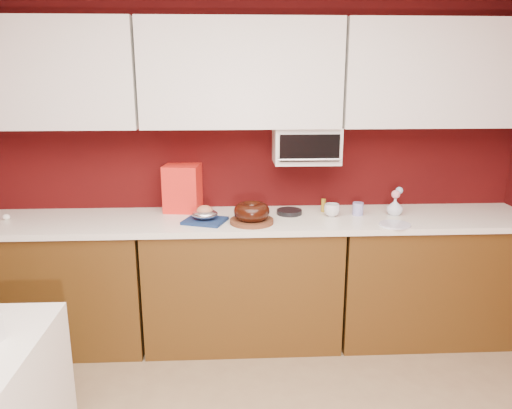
{
  "coord_description": "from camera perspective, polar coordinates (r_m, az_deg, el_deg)",
  "views": [
    {
      "loc": [
        -0.07,
        -1.32,
        1.85
      ],
      "look_at": [
        0.09,
        1.84,
        1.02
      ],
      "focal_mm": 35.0,
      "sensor_mm": 36.0,
      "label": 1
    }
  ],
  "objects": [
    {
      "name": "wall_back",
      "position": [
        3.62,
        -1.74,
        5.15
      ],
      "size": [
        4.0,
        0.02,
        2.5
      ],
      "primitive_type": "cube",
      "color": "#3C0808",
      "rests_on": "floor"
    },
    {
      "name": "base_cabinet_left",
      "position": [
        3.77,
        -22.46,
        -8.59
      ],
      "size": [
        1.31,
        0.58,
        0.86
      ],
      "primitive_type": "cube",
      "color": "#503210",
      "rests_on": "floor"
    },
    {
      "name": "base_cabinet_center",
      "position": [
        3.56,
        -1.53,
        -8.84
      ],
      "size": [
        1.31,
        0.58,
        0.86
      ],
      "primitive_type": "cube",
      "color": "#503210",
      "rests_on": "floor"
    },
    {
      "name": "base_cabinet_right",
      "position": [
        3.82,
        19.09,
        -7.97
      ],
      "size": [
        1.31,
        0.58,
        0.86
      ],
      "primitive_type": "cube",
      "color": "#503210",
      "rests_on": "floor"
    },
    {
      "name": "countertop",
      "position": [
        3.4,
        -1.58,
        -1.87
      ],
      "size": [
        4.0,
        0.62,
        0.04
      ],
      "primitive_type": "cube",
      "color": "white",
      "rests_on": "base_cabinet_center"
    },
    {
      "name": "upper_cabinet_left",
      "position": [
        3.63,
        -23.93,
        13.49
      ],
      "size": [
        1.31,
        0.33,
        0.7
      ],
      "primitive_type": "cube",
      "color": "white",
      "rests_on": "wall_back"
    },
    {
      "name": "upper_cabinet_center",
      "position": [
        3.41,
        -1.76,
        14.7
      ],
      "size": [
        1.31,
        0.33,
        0.7
      ],
      "primitive_type": "cube",
      "color": "white",
      "rests_on": "wall_back"
    },
    {
      "name": "upper_cabinet_right",
      "position": [
        3.68,
        20.13,
        13.84
      ],
      "size": [
        1.31,
        0.33,
        0.7
      ],
      "primitive_type": "cube",
      "color": "white",
      "rests_on": "wall_back"
    },
    {
      "name": "toaster_oven",
      "position": [
        3.5,
        5.74,
        6.82
      ],
      "size": [
        0.45,
        0.3,
        0.25
      ],
      "primitive_type": "cube",
      "color": "white",
      "rests_on": "upper_cabinet_center"
    },
    {
      "name": "toaster_oven_door",
      "position": [
        3.34,
        6.15,
        6.44
      ],
      "size": [
        0.4,
        0.02,
        0.18
      ],
      "primitive_type": "cube",
      "color": "black",
      "rests_on": "toaster_oven"
    },
    {
      "name": "toaster_oven_handle",
      "position": [
        3.34,
        6.15,
        5.13
      ],
      "size": [
        0.42,
        0.02,
        0.02
      ],
      "primitive_type": "cylinder",
      "rotation": [
        0.0,
        1.57,
        0.0
      ],
      "color": "silver",
      "rests_on": "toaster_oven"
    },
    {
      "name": "cake_base",
      "position": [
        3.27,
        -0.49,
        -1.92
      ],
      "size": [
        0.34,
        0.34,
        0.03
      ],
      "primitive_type": "cylinder",
      "rotation": [
        0.0,
        0.0,
        0.23
      ],
      "color": "brown",
      "rests_on": "countertop"
    },
    {
      "name": "bundt_cake",
      "position": [
        3.26,
        -0.49,
        -0.8
      ],
      "size": [
        0.26,
        0.26,
        0.1
      ],
      "primitive_type": "torus",
      "rotation": [
        0.0,
        0.0,
        0.13
      ],
      "color": "black",
      "rests_on": "cake_base"
    },
    {
      "name": "navy_towel",
      "position": [
        3.31,
        -5.85,
        -1.85
      ],
      "size": [
        0.32,
        0.29,
        0.02
      ],
      "primitive_type": "cube",
      "rotation": [
        0.0,
        0.0,
        -0.34
      ],
      "color": "navy",
      "rests_on": "countertop"
    },
    {
      "name": "foil_ham_nest",
      "position": [
        3.3,
        -5.87,
        -1.1
      ],
      "size": [
        0.22,
        0.2,
        0.06
      ],
      "primitive_type": "ellipsoid",
      "rotation": [
        0.0,
        0.0,
        -0.42
      ],
      "color": "silver",
      "rests_on": "navy_towel"
    },
    {
      "name": "roasted_ham",
      "position": [
        3.3,
        -5.88,
        -0.69
      ],
      "size": [
        0.13,
        0.12,
        0.07
      ],
      "primitive_type": "ellipsoid",
      "rotation": [
        0.0,
        0.0,
        -0.31
      ],
      "color": "#BC7756",
      "rests_on": "foil_ham_nest"
    },
    {
      "name": "pandoro_box",
      "position": [
        3.58,
        -8.39,
        1.89
      ],
      "size": [
        0.27,
        0.25,
        0.33
      ],
      "primitive_type": "cube",
      "rotation": [
        0.0,
        0.0,
        -0.14
      ],
      "color": "red",
      "rests_on": "countertop"
    },
    {
      "name": "dark_pan",
      "position": [
        3.49,
        3.82,
        -0.85
      ],
      "size": [
        0.23,
        0.23,
        0.03
      ],
      "primitive_type": "cylinder",
      "rotation": [
        0.0,
        0.0,
        0.43
      ],
      "color": "black",
      "rests_on": "countertop"
    },
    {
      "name": "coffee_mug",
      "position": [
        3.46,
        8.67,
        -0.49
      ],
      "size": [
        0.13,
        0.13,
        0.1
      ],
      "primitive_type": "imported",
      "rotation": [
        0.0,
        0.0,
        0.47
      ],
      "color": "silver",
      "rests_on": "countertop"
    },
    {
      "name": "blue_jar",
      "position": [
        3.53,
        11.57,
        -0.48
      ],
      "size": [
        0.08,
        0.08,
        0.09
      ],
      "primitive_type": "cylinder",
      "rotation": [
        0.0,
        0.0,
        0.05
      ],
      "color": "#1C1E9A",
      "rests_on": "countertop"
    },
    {
      "name": "flower_vase",
      "position": [
        3.58,
        15.59,
        -0.13
      ],
      "size": [
        0.09,
        0.09,
        0.13
      ],
      "primitive_type": "imported",
      "rotation": [
        0.0,
        0.0,
        -0.05
      ],
      "color": "silver",
      "rests_on": "countertop"
    },
    {
      "name": "flower_pink",
      "position": [
        3.56,
        15.68,
        1.13
      ],
      "size": [
        0.06,
        0.06,
        0.06
      ],
      "primitive_type": "sphere",
      "color": "pink",
      "rests_on": "flower_vase"
    },
    {
      "name": "flower_blue",
      "position": [
        3.59,
        16.06,
        1.55
      ],
      "size": [
        0.05,
        0.05,
        0.05
      ],
      "primitive_type": "sphere",
      "color": "#8CBCE1",
      "rests_on": "flower_vase"
    },
    {
      "name": "china_plate",
      "position": [
        3.35,
        15.61,
        -2.23
      ],
      "size": [
        0.21,
        0.21,
        0.01
      ],
      "primitive_type": "cylinder",
      "rotation": [
        0.0,
        0.0,
        -0.03
      ],
      "color": "white",
      "rests_on": "countertop"
    },
    {
      "name": "amber_bottle",
      "position": [
        3.57,
        7.71,
        -0.1
      ],
      "size": [
        0.04,
        0.04,
        0.09
      ],
      "primitive_type": "cylinder",
      "rotation": [
        0.0,
        0.0,
        0.22
      ],
      "color": "olive",
      "rests_on": "countertop"
    },
    {
      "name": "egg_right",
      "position": [
        3.74,
        -26.65,
        -1.28
      ],
      "size": [
        0.06,
        0.05,
        0.04
      ],
      "primitive_type": "ellipsoid",
      "rotation": [
        0.0,
        0.0,
        0.25
      ],
      "color": "white",
      "rests_on": "countertop"
    }
  ]
}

